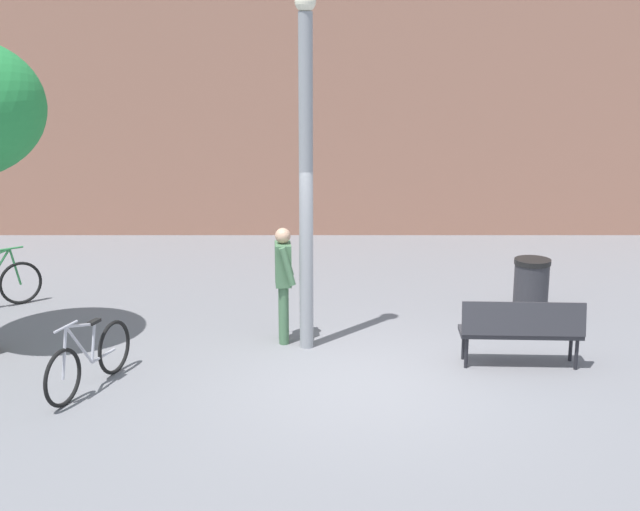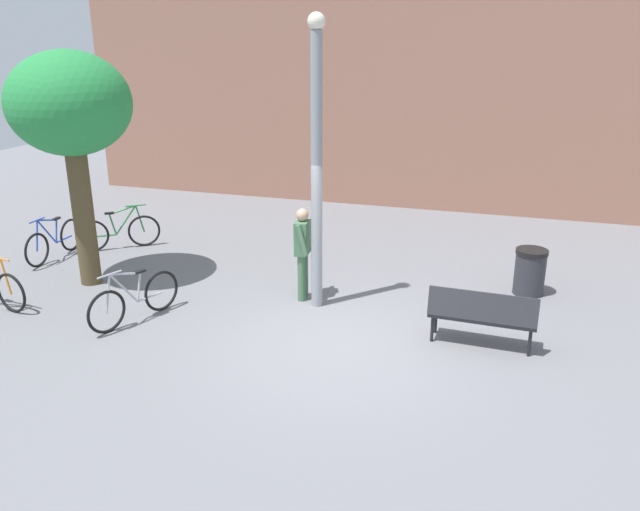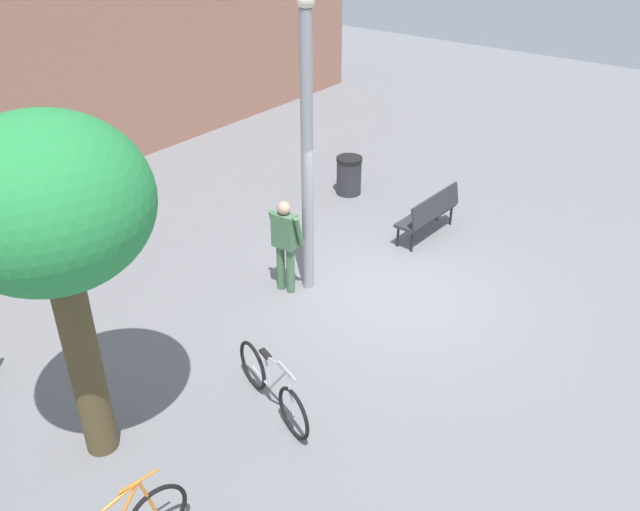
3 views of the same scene
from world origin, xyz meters
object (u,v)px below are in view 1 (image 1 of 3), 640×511
object	(u,v)px
lamppost	(307,167)
park_bench	(523,328)
bicycle_silver	(90,360)
person_by_lamppost	(284,277)
trash_bin	(532,285)

from	to	relation	value
lamppost	park_bench	size ratio (longest dim) A/B	2.99
lamppost	bicycle_silver	distance (m)	3.77
person_by_lamppost	trash_bin	xyz separation A→B (m)	(3.87, 1.44, -0.54)
person_by_lamppost	bicycle_silver	bearing A→B (deg)	-143.37
lamppost	park_bench	xyz separation A→B (m)	(2.85, -0.76, -2.02)
lamppost	trash_bin	bearing A→B (deg)	25.10
lamppost	person_by_lamppost	bearing A→B (deg)	145.59
lamppost	park_bench	world-z (taller)	lamppost
bicycle_silver	trash_bin	bearing A→B (deg)	27.08
park_bench	trash_bin	xyz separation A→B (m)	(0.70, 2.42, -0.12)
park_bench	trash_bin	size ratio (longest dim) A/B	1.91
person_by_lamppost	trash_bin	distance (m)	4.16
person_by_lamppost	bicycle_silver	distance (m)	2.98
bicycle_silver	trash_bin	size ratio (longest dim) A/B	2.02
person_by_lamppost	trash_bin	size ratio (longest dim) A/B	1.97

